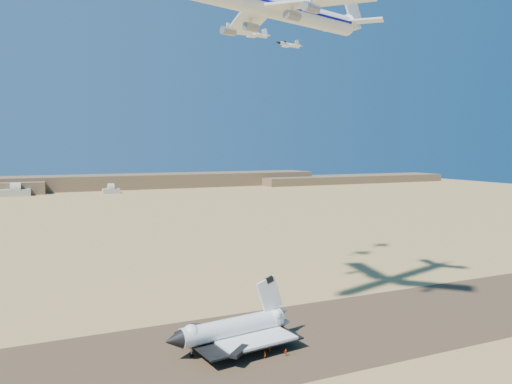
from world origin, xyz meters
name	(u,v)px	position (x,y,z in m)	size (l,w,h in m)	color
ground	(220,351)	(0.00, 0.00, 0.00)	(1200.00, 1200.00, 0.00)	tan
runway	(220,351)	(0.00, 0.00, 0.03)	(600.00, 50.00, 0.06)	#4E3927
ridgeline	(125,183)	(65.32, 527.31, 7.63)	(960.00, 90.00, 18.00)	brown
hangars	(11,192)	(-64.00, 478.43, 4.83)	(200.50, 29.50, 30.00)	#AFAD9B
shuttle	(232,330)	(3.65, 0.55, 4.81)	(36.45, 25.57, 17.91)	white
carrier_747	(270,7)	(21.28, 14.33, 93.92)	(78.65, 58.65, 19.69)	white
crew_a	(265,355)	(8.63, -9.41, 1.01)	(0.69, 0.45, 1.89)	#CC3F0C
crew_b	(270,349)	(11.38, -6.58, 0.87)	(0.79, 0.46, 1.63)	#CC3F0C
crew_c	(286,352)	(14.25, -10.19, 0.98)	(1.08, 0.55, 1.84)	#CC3F0C
chase_jet_d	(253,34)	(36.20, 59.82, 96.65)	(15.33, 8.70, 3.86)	white
chase_jet_e	(289,45)	(58.23, 71.99, 96.81)	(14.56, 8.56, 3.73)	white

